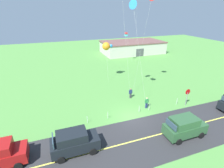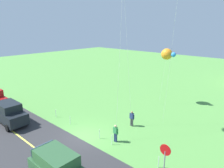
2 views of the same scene
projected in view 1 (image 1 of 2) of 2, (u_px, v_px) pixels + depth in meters
ground_plane at (132, 117)px, 21.77m from camera, size 120.00×120.00×0.10m
asphalt_road at (149, 137)px, 18.30m from camera, size 120.00×7.00×0.00m
road_centre_stripe at (149, 137)px, 18.29m from camera, size 120.00×0.16×0.00m
car_suv_foreground at (185, 127)px, 18.08m from camera, size 4.40×2.12×2.24m
car_parked_west_near at (74, 142)px, 16.00m from camera, size 4.40×2.12×2.24m
stop_sign at (187, 94)px, 23.52m from camera, size 0.76×0.08×2.56m
person_adult_near at (131, 93)px, 26.03m from camera, size 0.58×0.22×1.60m
person_adult_companion at (147, 102)px, 23.38m from camera, size 0.58×0.22×1.60m
kite_blue_mid at (133, 5)px, 20.28m from camera, size 1.85×3.02×13.49m
kite_yellow_high at (107, 46)px, 30.73m from camera, size 1.90×1.86×7.10m
kite_pink_drift at (126, 34)px, 41.19m from camera, size 1.93×1.11×7.40m
warehouse_distant at (132, 47)px, 53.24m from camera, size 18.36×10.20×3.50m
fence_post_0 at (87, 120)px, 20.44m from camera, size 0.05×0.05×0.90m
fence_post_1 at (108, 115)px, 21.24m from camera, size 0.05×0.05×0.90m
fence_post_2 at (139, 109)px, 22.60m from camera, size 0.05×0.05×0.90m
fence_post_3 at (149, 107)px, 23.07m from camera, size 0.05×0.05×0.90m
fence_post_4 at (177, 101)px, 24.48m from camera, size 0.05×0.05×0.90m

